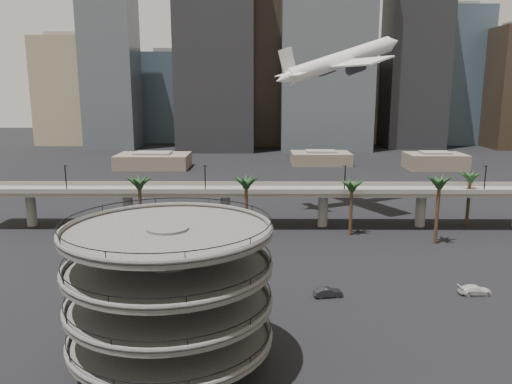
{
  "coord_description": "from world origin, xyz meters",
  "views": [
    {
      "loc": [
        -3.43,
        -54.27,
        30.42
      ],
      "look_at": [
        -3.93,
        28.0,
        13.44
      ],
      "focal_mm": 35.0,
      "sensor_mm": 36.0,
      "label": 1
    }
  ],
  "objects_px": {
    "overpass": "(274,194)",
    "car_a": "(246,300)",
    "airborne_jet": "(340,61)",
    "car_c": "(475,290)",
    "parking_ramp": "(170,285)",
    "car_b": "(328,292)"
  },
  "relations": [
    {
      "from": "car_a",
      "to": "car_b",
      "type": "distance_m",
      "value": 12.45
    },
    {
      "from": "parking_ramp",
      "to": "car_c",
      "type": "height_order",
      "value": "parking_ramp"
    },
    {
      "from": "car_a",
      "to": "car_b",
      "type": "xyz_separation_m",
      "value": [
        12.12,
        2.87,
        -0.07
      ]
    },
    {
      "from": "parking_ramp",
      "to": "overpass",
      "type": "xyz_separation_m",
      "value": [
        13.0,
        59.0,
        -2.5
      ]
    },
    {
      "from": "car_a",
      "to": "car_c",
      "type": "bearing_deg",
      "value": -65.27
    },
    {
      "from": "overpass",
      "to": "car_a",
      "type": "xyz_separation_m",
      "value": [
        -5.2,
        -42.26,
        -6.56
      ]
    },
    {
      "from": "car_b",
      "to": "parking_ramp",
      "type": "bearing_deg",
      "value": 124.46
    },
    {
      "from": "car_a",
      "to": "car_c",
      "type": "height_order",
      "value": "car_a"
    },
    {
      "from": "parking_ramp",
      "to": "airborne_jet",
      "type": "height_order",
      "value": "airborne_jet"
    },
    {
      "from": "overpass",
      "to": "car_a",
      "type": "relative_size",
      "value": 28.44
    },
    {
      "from": "parking_ramp",
      "to": "car_c",
      "type": "relative_size",
      "value": 4.58
    },
    {
      "from": "airborne_jet",
      "to": "car_c",
      "type": "relative_size",
      "value": 7.23
    },
    {
      "from": "airborne_jet",
      "to": "car_c",
      "type": "height_order",
      "value": "airborne_jet"
    },
    {
      "from": "car_c",
      "to": "car_a",
      "type": "bearing_deg",
      "value": 93.52
    },
    {
      "from": "car_b",
      "to": "airborne_jet",
      "type": "bearing_deg",
      "value": -19.7
    },
    {
      "from": "airborne_jet",
      "to": "car_a",
      "type": "xyz_separation_m",
      "value": [
        -21.88,
        -60.53,
        -36.56
      ]
    },
    {
      "from": "parking_ramp",
      "to": "car_b",
      "type": "xyz_separation_m",
      "value": [
        19.91,
        19.6,
        -9.12
      ]
    },
    {
      "from": "car_a",
      "to": "car_b",
      "type": "relative_size",
      "value": 1.06
    },
    {
      "from": "overpass",
      "to": "car_c",
      "type": "bearing_deg",
      "value": -52.61
    },
    {
      "from": "overpass",
      "to": "airborne_jet",
      "type": "height_order",
      "value": "airborne_jet"
    },
    {
      "from": "car_b",
      "to": "car_a",
      "type": "bearing_deg",
      "value": 93.23
    },
    {
      "from": "parking_ramp",
      "to": "car_a",
      "type": "bearing_deg",
      "value": 65.02
    }
  ]
}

